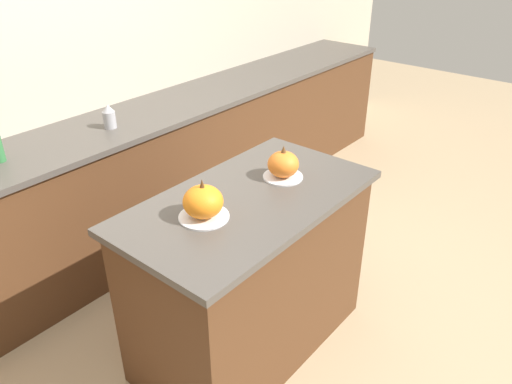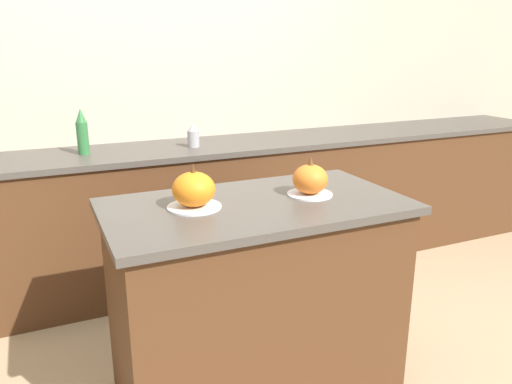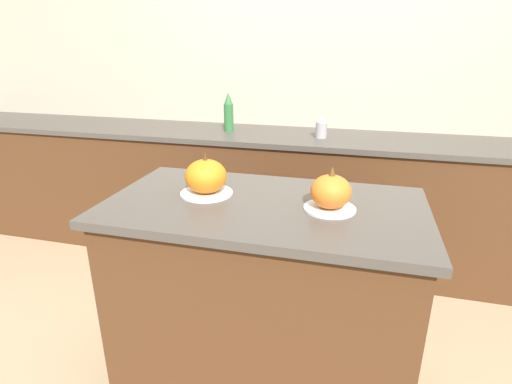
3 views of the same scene
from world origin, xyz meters
name	(u,v)px [view 3 (image 3 of 3)]	position (x,y,z in m)	size (l,w,h in m)	color
ground_plane	(263,380)	(0.00, 0.00, 0.00)	(12.00, 12.00, 0.00)	tan
wall_back	(315,82)	(0.00, 1.56, 1.25)	(8.00, 0.06, 2.50)	#B2A893
kitchen_island	(263,299)	(0.00, 0.00, 0.46)	(1.27, 0.69, 0.92)	#4C2D19
back_counter	(304,199)	(0.00, 1.23, 0.47)	(6.00, 0.60, 0.93)	#4C2D19
pumpkin_cake_left	(206,178)	(-0.26, 0.04, 0.99)	(0.22, 0.22, 0.19)	silver
pumpkin_cake_right	(331,193)	(0.26, 0.00, 0.98)	(0.20, 0.20, 0.17)	silver
bottle_tall	(229,113)	(-0.56, 1.24, 1.06)	(0.07, 0.07, 0.27)	#2D6B38
bottle_short	(321,127)	(0.10, 1.19, 1.00)	(0.08, 0.08, 0.15)	#99999E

